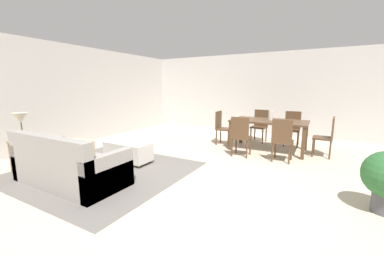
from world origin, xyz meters
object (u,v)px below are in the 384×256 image
dining_chair_far_right (292,126)px  dining_chair_head_west (222,126)px  dining_chair_near_left (241,134)px  dining_chair_head_east (327,135)px  side_table (24,147)px  vase_centerpiece (271,116)px  dining_chair_near_right (282,138)px  ottoman_table (128,151)px  couch (68,166)px  table_lamp (21,119)px  dining_table (269,124)px  book_on_ottoman (132,141)px  dining_chair_far_left (260,124)px

dining_chair_far_right → dining_chair_head_west: same height
dining_chair_near_left → dining_chair_head_east: bearing=28.3°
side_table → vase_centerpiece: size_ratio=2.58×
dining_chair_near_right → ottoman_table: bearing=-150.2°
couch → dining_chair_near_right: (2.87, 2.91, 0.23)m
dining_chair_far_right → side_table: bearing=-131.6°
dining_chair_far_right → vase_centerpiece: (-0.43, -0.80, 0.35)m
table_lamp → couch: bearing=1.6°
couch → table_lamp: (-1.26, -0.03, 0.70)m
table_lamp → dining_table: (3.67, 3.79, -0.32)m
dining_chair_near_right → book_on_ottoman: size_ratio=3.54×
dining_chair_far_left → dining_chair_head_east: same height
ottoman_table → vase_centerpiece: bearing=46.4°
dining_table → dining_chair_near_left: dining_chair_near_left is taller
dining_chair_far_right → dining_chair_head_east: size_ratio=1.00×
dining_chair_head_east → dining_chair_head_west: same height
couch → dining_table: 4.48m
book_on_ottoman → dining_chair_head_east: bearing=33.9°
dining_chair_near_right → dining_chair_head_east: same height
dining_chair_near_left → vase_centerpiece: size_ratio=4.05×
couch → dining_chair_head_east: (3.69, 3.79, 0.23)m
side_table → dining_table: (3.67, 3.79, 0.21)m
table_lamp → book_on_ottoman: 2.03m
dining_chair_near_left → book_on_ottoman: bearing=-141.5°
side_table → dining_chair_near_left: (3.24, 2.91, 0.06)m
dining_chair_near_right → vase_centerpiece: size_ratio=4.05×
dining_chair_far_right → dining_chair_far_left: bearing=177.4°
side_table → dining_chair_far_left: dining_chair_far_left is taller
dining_chair_head_east → dining_chair_far_right: bearing=135.4°
side_table → book_on_ottoman: side_table is taller
dining_chair_near_left → dining_chair_far_right: size_ratio=1.00×
couch → dining_table: size_ratio=1.07×
ottoman_table → dining_chair_head_east: bearing=34.4°
dining_table → dining_chair_head_east: (1.28, 0.03, -0.16)m
couch → dining_chair_head_west: size_ratio=2.09×
dining_chair_head_east → ottoman_table: bearing=-145.6°
dining_chair_near_right → dining_chair_far_left: 1.95m
dining_table → dining_chair_far_left: 1.00m
table_lamp → vase_centerpiece: bearing=46.1°
dining_chair_far_right → book_on_ottoman: size_ratio=3.54×
table_lamp → dining_chair_near_left: bearing=41.9°
side_table → dining_chair_head_west: 4.51m
side_table → table_lamp: table_lamp is taller
dining_chair_far_right → dining_chair_head_east: bearing=-44.6°
dining_chair_near_left → dining_chair_near_right: size_ratio=1.00×
dining_chair_near_left → vase_centerpiece: (0.46, 0.93, 0.35)m
ottoman_table → table_lamp: size_ratio=1.89×
book_on_ottoman → dining_chair_far_left: bearing=60.0°
dining_chair_far_right → vase_centerpiece: bearing=-117.9°
dining_chair_far_left → dining_chair_head_east: 1.91m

